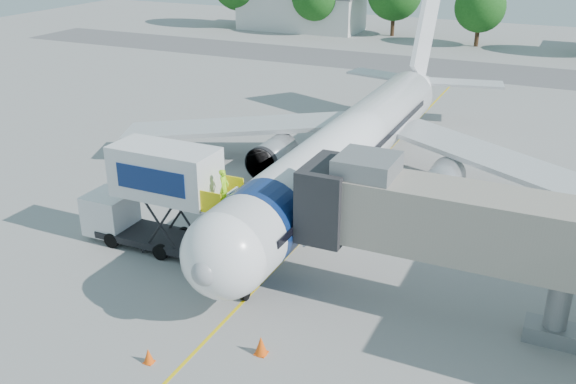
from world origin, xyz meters
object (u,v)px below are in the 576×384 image
at_px(catering_hiloader, 156,198).
at_px(ground_tug, 179,375).
at_px(aircraft, 352,145).
at_px(jet_bridge, 449,222).

distance_m(catering_hiloader, ground_tug, 11.45).
height_order(aircraft, catering_hiloader, aircraft).
height_order(aircraft, ground_tug, aircraft).
distance_m(jet_bridge, ground_tug, 11.90).
height_order(aircraft, jet_bridge, aircraft).
bearing_deg(ground_tug, aircraft, 111.83).
relative_size(jet_bridge, ground_tug, 3.40).
xyz_separation_m(aircraft, ground_tug, (0.81, -19.91, -2.18)).
distance_m(aircraft, ground_tug, 20.05).
distance_m(aircraft, catering_hiloader, 12.77).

